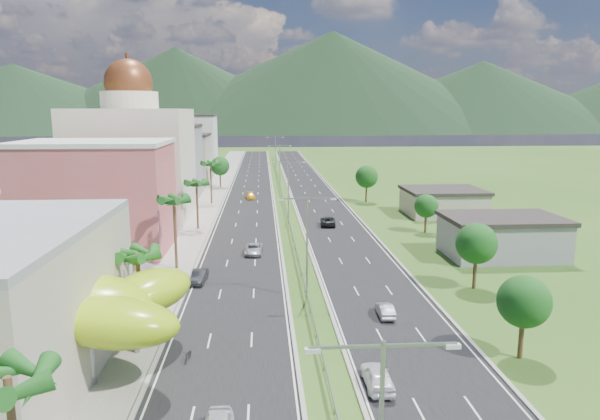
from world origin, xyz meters
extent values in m
plane|color=#2D5119|center=(0.00, 0.00, 0.00)|extent=(500.00, 500.00, 0.00)
cube|color=black|center=(-7.50, 90.00, 0.02)|extent=(11.00, 260.00, 0.04)
cube|color=black|center=(7.50, 90.00, 0.02)|extent=(11.00, 260.00, 0.04)
cube|color=gray|center=(-17.00, 90.00, 0.06)|extent=(7.00, 260.00, 0.12)
cube|color=gray|center=(0.00, 72.00, 0.62)|extent=(0.08, 216.00, 0.28)
cube|color=gray|center=(0.00, 174.00, 0.35)|extent=(0.10, 0.12, 0.70)
cube|color=gray|center=(-1.44, -25.00, 10.80)|extent=(2.88, 0.12, 0.12)
cube|color=gray|center=(1.44, -25.00, 10.80)|extent=(2.88, 0.12, 0.12)
cube|color=silver|center=(-2.72, -25.00, 10.70)|extent=(0.60, 0.25, 0.18)
cube|color=silver|center=(2.72, -25.00, 10.70)|extent=(0.60, 0.25, 0.18)
cylinder|color=gray|center=(0.00, 10.00, 5.50)|extent=(0.20, 0.20, 11.00)
cube|color=gray|center=(-1.44, 10.00, 10.80)|extent=(2.88, 0.12, 0.12)
cube|color=gray|center=(1.44, 10.00, 10.80)|extent=(2.88, 0.12, 0.12)
cube|color=silver|center=(-2.72, 10.00, 10.70)|extent=(0.60, 0.25, 0.18)
cube|color=silver|center=(2.72, 10.00, 10.70)|extent=(0.60, 0.25, 0.18)
cylinder|color=gray|center=(0.00, 50.00, 5.50)|extent=(0.20, 0.20, 11.00)
cube|color=gray|center=(-1.44, 50.00, 10.80)|extent=(2.88, 0.12, 0.12)
cube|color=gray|center=(1.44, 50.00, 10.80)|extent=(2.88, 0.12, 0.12)
cube|color=silver|center=(-2.72, 50.00, 10.70)|extent=(0.60, 0.25, 0.18)
cube|color=silver|center=(2.72, 50.00, 10.70)|extent=(0.60, 0.25, 0.18)
cylinder|color=gray|center=(0.00, 95.00, 5.50)|extent=(0.20, 0.20, 11.00)
cube|color=gray|center=(-1.44, 95.00, 10.80)|extent=(2.88, 0.12, 0.12)
cube|color=gray|center=(1.44, 95.00, 10.80)|extent=(2.88, 0.12, 0.12)
cube|color=silver|center=(-2.72, 95.00, 10.70)|extent=(0.60, 0.25, 0.18)
cube|color=silver|center=(2.72, 95.00, 10.70)|extent=(0.60, 0.25, 0.18)
cylinder|color=gray|center=(0.00, 140.00, 5.50)|extent=(0.20, 0.20, 11.00)
cube|color=gray|center=(-1.44, 140.00, 10.80)|extent=(2.88, 0.12, 0.12)
cube|color=gray|center=(1.44, 140.00, 10.80)|extent=(2.88, 0.12, 0.12)
cube|color=silver|center=(-2.72, 140.00, 10.70)|extent=(0.60, 0.25, 0.18)
cube|color=silver|center=(2.72, 140.00, 10.70)|extent=(0.60, 0.25, 0.18)
cylinder|color=gray|center=(-24.00, -2.00, 2.00)|extent=(0.50, 0.50, 4.00)
cylinder|color=gray|center=(-17.00, -7.00, 2.00)|extent=(0.50, 0.50, 4.00)
cylinder|color=gray|center=(-21.00, -10.00, 2.00)|extent=(0.50, 0.50, 4.00)
cylinder|color=gray|center=(-15.00, -2.00, 2.00)|extent=(0.50, 0.50, 4.00)
cube|color=#C55450|center=(-28.00, 32.00, 7.50)|extent=(20.00, 15.00, 15.00)
cube|color=beige|center=(-28.00, 55.00, 10.00)|extent=(20.00, 20.00, 20.00)
cylinder|color=beige|center=(-28.00, 55.00, 21.50)|extent=(10.00, 10.00, 3.00)
sphere|color=brown|center=(-28.00, 55.00, 24.50)|extent=(8.40, 8.40, 8.40)
cube|color=gray|center=(-27.00, 80.00, 8.00)|extent=(16.00, 15.00, 16.00)
cube|color=#ADA38E|center=(-27.00, 102.00, 6.50)|extent=(16.00, 15.00, 13.00)
cube|color=silver|center=(-27.00, 125.00, 9.00)|extent=(16.00, 15.00, 18.00)
cube|color=gray|center=(28.00, 25.00, 2.50)|extent=(15.00, 10.00, 5.00)
cube|color=#ADA38E|center=(30.00, 55.00, 2.20)|extent=(14.00, 12.00, 4.40)
cylinder|color=#47301C|center=(-15.50, 2.00, 3.75)|extent=(0.36, 0.36, 7.50)
cylinder|color=#47301C|center=(-15.50, 22.00, 4.50)|extent=(0.36, 0.36, 9.00)
cylinder|color=#47301C|center=(-15.50, 45.00, 4.00)|extent=(0.36, 0.36, 8.00)
cylinder|color=#47301C|center=(-15.50, 70.00, 4.40)|extent=(0.36, 0.36, 8.80)
cylinder|color=#47301C|center=(-15.50, 95.00, 2.45)|extent=(0.40, 0.40, 4.90)
sphere|color=#1A5219|center=(-15.50, 95.00, 5.60)|extent=(4.90, 4.90, 4.90)
cylinder|color=#47301C|center=(16.00, -5.00, 2.10)|extent=(0.40, 0.40, 4.20)
sphere|color=#1A5219|center=(16.00, -5.00, 4.80)|extent=(4.20, 4.20, 4.20)
cylinder|color=#47301C|center=(19.00, 12.00, 2.27)|extent=(0.40, 0.40, 4.55)
sphere|color=#1A5219|center=(19.00, 12.00, 5.20)|extent=(4.55, 4.55, 4.55)
cylinder|color=#47301C|center=(22.00, 40.00, 1.92)|extent=(0.40, 0.40, 3.85)
sphere|color=#1A5219|center=(22.00, 40.00, 4.40)|extent=(3.85, 3.85, 3.85)
cylinder|color=#47301C|center=(18.00, 70.00, 2.45)|extent=(0.40, 0.40, 4.90)
sphere|color=#1A5219|center=(18.00, 70.00, 5.60)|extent=(4.90, 4.90, 4.90)
imported|color=black|center=(-12.03, 16.28, 0.76)|extent=(1.84, 4.45, 1.43)
imported|color=#A1A3A9|center=(-5.89, 28.35, 0.74)|extent=(2.62, 5.14, 1.39)
imported|color=gold|center=(-7.30, 75.88, 0.72)|extent=(2.30, 4.83, 1.36)
imported|color=white|center=(3.54, -8.75, 0.83)|extent=(1.89, 4.65, 1.58)
imported|color=#9FA1A6|center=(7.15, 4.50, 0.68)|extent=(1.47, 3.92, 1.28)
imported|color=black|center=(6.67, 46.35, 0.79)|extent=(2.98, 5.64, 1.51)
imported|color=black|center=(-10.65, -3.59, 0.60)|extent=(0.76, 1.80, 1.11)
camera|label=1|loc=(-4.53, -43.87, 19.65)|focal=32.00mm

